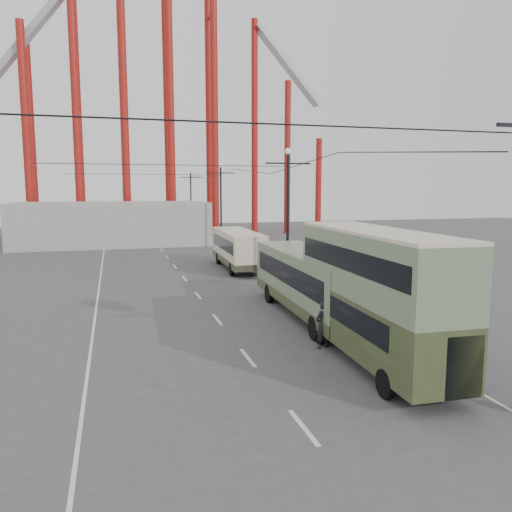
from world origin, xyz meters
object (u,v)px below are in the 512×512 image
object	(u,v)px
single_decker_cream	(238,248)
pedestrian	(322,325)
single_decker_green	(310,280)
double_decker_bus	(375,290)

from	to	relation	value
single_decker_cream	pedestrian	xyz separation A→B (m)	(-1.58, -21.14, -0.78)
single_decker_green	single_decker_cream	bearing A→B (deg)	91.72
single_decker_green	single_decker_cream	world-z (taller)	single_decker_green
single_decker_cream	pedestrian	bearing A→B (deg)	-92.36
single_decker_cream	pedestrian	world-z (taller)	single_decker_cream
double_decker_bus	single_decker_cream	bearing A→B (deg)	91.12
double_decker_bus	single_decker_green	size ratio (longest dim) A/B	0.81
double_decker_bus	pedestrian	distance (m)	3.12
single_decker_green	pedestrian	world-z (taller)	single_decker_green
double_decker_bus	single_decker_cream	distance (m)	23.40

